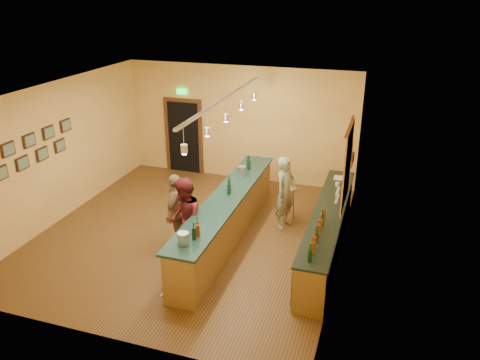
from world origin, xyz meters
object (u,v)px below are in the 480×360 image
(bartender, at_px, (285,192))
(customer_b, at_px, (177,210))
(back_counter, at_px, (327,231))
(customer_a, at_px, (185,220))
(tasting_bar, at_px, (227,215))
(bar_stool, at_px, (288,193))

(bartender, distance_m, customer_b, 2.49)
(back_counter, distance_m, customer_a, 2.94)
(back_counter, relative_size, tasting_bar, 0.89)
(tasting_bar, relative_size, customer_a, 2.94)
(tasting_bar, height_order, customer_a, customer_a)
(back_counter, xyz_separation_m, bar_stool, (-1.12, 1.23, 0.16))
(back_counter, height_order, tasting_bar, tasting_bar)
(bartender, xyz_separation_m, customer_b, (-1.97, -1.51, -0.03))
(tasting_bar, distance_m, bar_stool, 1.74)
(bartender, bearing_deg, bar_stool, 24.30)
(bartender, height_order, customer_b, bartender)
(tasting_bar, distance_m, bartender, 1.47)
(tasting_bar, bearing_deg, customer_a, -119.76)
(back_counter, relative_size, customer_a, 2.62)
(customer_a, bearing_deg, tasting_bar, 129.12)
(bartender, bearing_deg, customer_a, 161.57)
(bartender, bearing_deg, back_counter, -106.76)
(bartender, bearing_deg, customer_b, 147.96)
(tasting_bar, xyz_separation_m, customer_b, (-0.93, -0.50, 0.20))
(tasting_bar, bearing_deg, back_counter, 4.86)
(tasting_bar, xyz_separation_m, bartender, (1.04, 1.01, 0.23))
(back_counter, bearing_deg, bar_stool, 132.24)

